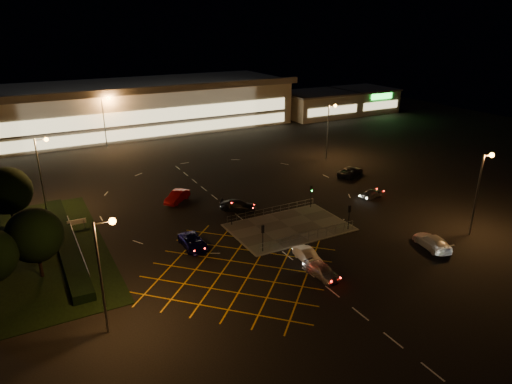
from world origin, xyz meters
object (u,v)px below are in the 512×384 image
car_queue_white (308,256)px  car_left_blue (193,242)px  car_circ_red (177,197)px  car_approach_white (432,242)px  car_far_dkgrey (238,206)px  car_east_grey (350,171)px  signal_ne (311,192)px  signal_nw (231,208)px  car_near_silver (321,270)px  signal_se (349,212)px  car_right_silver (372,194)px  signal_sw (263,233)px

car_queue_white → car_left_blue: car_queue_white is taller
car_queue_white → car_circ_red: size_ratio=0.88×
car_queue_white → car_approach_white: size_ratio=0.80×
car_far_dkgrey → car_east_grey: bearing=-43.0°
signal_ne → signal_nw: bearing=180.0°
signal_ne → car_near_silver: (-9.33, -15.26, -1.63)m
signal_se → car_circ_red: bearing=-50.8°
car_right_silver → car_queue_white: bearing=107.4°
car_far_dkgrey → car_circ_red: size_ratio=1.04×
car_near_silver → signal_se: bearing=32.6°
signal_se → car_queue_white: 9.92m
signal_se → car_far_dkgrey: 15.11m
car_near_silver → car_queue_white: (0.49, 3.10, -0.04)m
car_approach_white → signal_se: bearing=-44.9°
car_left_blue → car_east_grey: bearing=21.1°
signal_nw → car_circ_red: bearing=107.1°
car_near_silver → car_approach_white: size_ratio=0.82×
signal_nw → car_near_silver: signal_nw is taller
signal_nw → car_left_blue: bearing=-152.8°
car_east_grey → signal_ne: bearing=96.1°
car_right_silver → car_left_blue: bearing=81.3°
car_near_silver → car_far_dkgrey: 19.19m
signal_sw → car_left_blue: signal_sw is taller
car_right_silver → car_approach_white: bearing=149.8°
signal_sw → car_queue_white: 5.49m
signal_nw → car_near_silver: size_ratio=0.73×
car_near_silver → signal_ne: bearing=53.2°
signal_se → car_left_blue: signal_se is taller
car_far_dkgrey → car_approach_white: (14.48, -20.09, 0.04)m
car_near_silver → car_queue_white: bearing=75.7°
signal_ne → car_right_silver: 10.17m
car_queue_white → car_approach_white: car_approach_white is taller
car_queue_white → car_approach_white: 14.72m
signal_nw → car_far_dkgrey: 5.12m
signal_ne → car_far_dkgrey: 10.09m
car_circ_red → car_east_grey: (28.96, -2.63, -0.01)m
car_approach_white → car_circ_red: bearing=-40.5°
signal_nw → car_queue_white: 12.67m
car_left_blue → car_right_silver: bearing=5.9°
signal_ne → car_far_dkgrey: bearing=156.8°
car_left_blue → car_right_silver: (28.35, 2.23, -0.04)m
car_right_silver → car_east_grey: bearing=-34.6°
car_left_blue → car_approach_white: (23.71, -12.89, 0.07)m
signal_se → car_queue_white: signal_se is taller
signal_nw → car_circ_red: (-3.35, 10.85, -1.58)m
signal_nw → car_east_grey: (25.61, 8.22, -1.60)m
signal_ne → car_far_dkgrey: size_ratio=0.64×
signal_ne → car_queue_white: 15.13m
signal_se → car_east_grey: signal_se is taller
car_left_blue → car_right_silver: car_left_blue is taller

